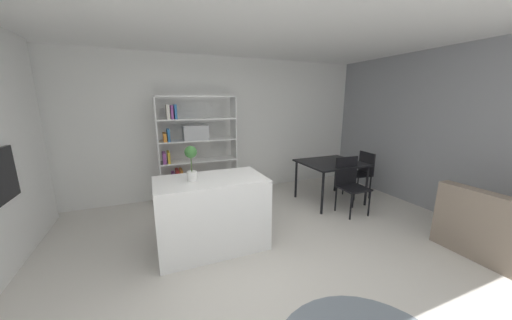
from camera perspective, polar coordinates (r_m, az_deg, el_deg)
The scene contains 11 objects.
ground_plane at distance 3.28m, azimuth 2.59°, elevation -21.83°, with size 9.16×9.16×0.00m, color beige.
ceiling_slab at distance 2.84m, azimuth 3.25°, elevation 31.10°, with size 6.66×5.38×0.06m.
back_partition at distance 5.25m, azimuth -9.79°, elevation 7.19°, with size 6.66×0.06×2.72m, color white.
right_partition_gray at distance 5.11m, azimuth 38.72°, elevation 4.40°, with size 0.06×5.38×2.72m, color gray.
built_in_oven at distance 3.79m, azimuth -45.05°, elevation -2.51°, with size 0.06×0.59×0.57m.
kitchen_island at distance 3.40m, azimuth -9.84°, elevation -11.60°, with size 1.35×0.76×0.93m, color white.
potted_plant_on_island at distance 3.14m, azimuth -14.26°, elevation -0.14°, with size 0.15×0.15×0.43m.
open_bookshelf at distance 4.83m, azimuth -14.05°, elevation 2.68°, with size 1.41×0.36×1.97m.
dining_table at distance 4.96m, azimuth 16.37°, elevation -1.27°, with size 1.09×0.96×0.77m.
dining_chair_near at distance 4.64m, azimuth 20.13°, elevation -4.30°, with size 0.45×0.44×0.95m.
dining_chair_window_side at distance 5.49m, azimuth 22.48°, elevation -2.11°, with size 0.45×0.44×0.89m.
Camera 1 is at (-1.16, -2.43, 1.87)m, focal length 17.94 mm.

